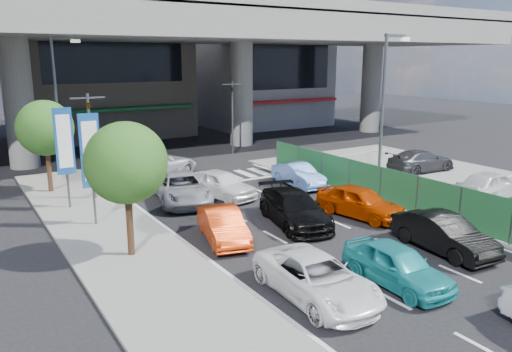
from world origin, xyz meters
TOP-DOWN VIEW (x-y plane):
  - ground at (0.00, 0.00)m, footprint 120.00×120.00m
  - parking_lot at (11.00, 2.00)m, footprint 12.00×28.00m
  - sidewalk_left at (-7.00, 4.00)m, footprint 4.00×30.00m
  - fence_run at (5.30, 1.00)m, footprint 0.16×22.00m
  - expressway at (0.00, 22.00)m, footprint 64.00×14.00m
  - building_center at (0.00, 32.97)m, footprint 14.00×10.90m
  - building_east at (16.00, 31.97)m, footprint 12.00×10.90m
  - traffic_light_left at (-6.20, 12.00)m, footprint 1.60×1.24m
  - traffic_light_right at (5.50, 19.00)m, footprint 1.60×1.24m
  - street_lamp_right at (7.17, 6.00)m, footprint 1.65×0.22m
  - street_lamp_left at (-6.33, 18.00)m, footprint 1.65×0.22m
  - signboard_near at (-7.20, 7.99)m, footprint 0.80×0.14m
  - signboard_far at (-7.60, 10.99)m, footprint 0.80×0.14m
  - tree_near at (-7.00, 4.00)m, footprint 2.80×2.80m
  - tree_far at (-7.80, 14.50)m, footprint 2.80×2.80m
  - sedan_white_mid_left at (-3.40, -1.80)m, footprint 2.27×4.59m
  - taxi_teal_mid at (-0.75, -2.43)m, footprint 1.69×3.87m
  - hatch_black_mid_right at (2.76, -1.41)m, footprint 1.79×4.19m
  - taxi_orange_left at (-3.49, 3.76)m, footprint 2.21×3.98m
  - sedan_black_mid at (-0.02, 3.88)m, footprint 2.99×5.07m
  - taxi_orange_right at (3.00, 3.18)m, footprint 2.35×4.28m
  - wagon_silver_front_left at (-2.69, 9.47)m, footprint 3.27×5.33m
  - sedan_white_front_mid at (-0.67, 9.15)m, footprint 2.53×4.32m
  - kei_truck_front_right at (3.96, 8.93)m, footprint 1.54×3.84m
  - crossing_wagon_silver at (-2.03, 15.03)m, footprint 5.99×4.06m
  - parked_sedan_white at (10.46, 1.79)m, footprint 4.12×1.70m
  - parked_sedan_dgrey at (12.28, 7.67)m, footprint 4.62×2.02m
  - traffic_cone at (7.40, 3.03)m, footprint 0.38×0.38m

SIDE VIEW (x-z plane):
  - ground at x=0.00m, z-range 0.00..0.00m
  - parking_lot at x=11.00m, z-range 0.00..0.06m
  - sidewalk_left at x=-7.00m, z-range 0.00..0.12m
  - traffic_cone at x=7.40m, z-range 0.06..0.71m
  - kei_truck_front_right at x=3.96m, z-range 0.00..1.24m
  - taxi_orange_left at x=-3.49m, z-range 0.00..1.24m
  - sedan_white_mid_left at x=-3.40m, z-range 0.00..1.25m
  - taxi_teal_mid at x=-0.75m, z-range 0.00..1.30m
  - hatch_black_mid_right at x=2.76m, z-range 0.00..1.35m
  - sedan_black_mid at x=-0.02m, z-range 0.00..1.38m
  - taxi_orange_right at x=3.00m, z-range 0.00..1.38m
  - wagon_silver_front_left at x=-2.69m, z-range 0.00..1.38m
  - sedan_white_front_mid at x=-0.67m, z-range 0.00..1.38m
  - parked_sedan_dgrey at x=12.28m, z-range 0.06..1.38m
  - parked_sedan_white at x=10.46m, z-range 0.06..1.46m
  - crossing_wagon_silver at x=-2.03m, z-range 0.00..1.52m
  - fence_run at x=5.30m, z-range 0.00..1.80m
  - signboard_near at x=-7.20m, z-range 0.71..5.41m
  - signboard_far at x=-7.60m, z-range 0.71..5.41m
  - tree_near at x=-7.00m, z-range 0.99..5.79m
  - tree_far at x=-7.80m, z-range 0.99..5.79m
  - traffic_light_left at x=-6.20m, z-range 1.34..6.54m
  - traffic_light_right at x=5.50m, z-range 1.34..6.54m
  - street_lamp_right at x=7.17m, z-range 0.77..8.77m
  - street_lamp_left at x=-6.33m, z-range 0.77..8.77m
  - building_east at x=16.00m, z-range -0.01..11.99m
  - building_center at x=0.00m, z-range -0.01..14.99m
  - expressway at x=0.00m, z-range 3.39..14.14m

